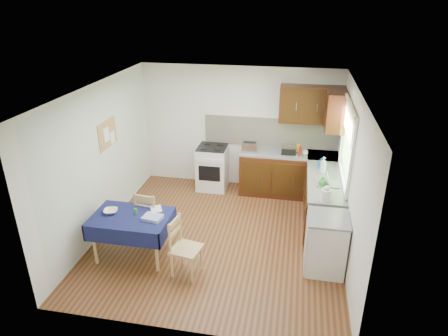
% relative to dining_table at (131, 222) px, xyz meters
% --- Properties ---
extents(floor, '(4.20, 4.20, 0.00)m').
position_rel_dining_table_xyz_m(floor, '(1.20, 0.76, -0.60)').
color(floor, '#4A2C13').
rests_on(floor, ground).
extents(ceiling, '(4.00, 4.20, 0.02)m').
position_rel_dining_table_xyz_m(ceiling, '(1.20, 0.76, 1.90)').
color(ceiling, silver).
rests_on(ceiling, wall_back).
extents(wall_back, '(4.00, 0.02, 2.50)m').
position_rel_dining_table_xyz_m(wall_back, '(1.20, 2.86, 0.65)').
color(wall_back, white).
rests_on(wall_back, ground).
extents(wall_front, '(4.00, 0.02, 2.50)m').
position_rel_dining_table_xyz_m(wall_front, '(1.20, -1.34, 0.65)').
color(wall_front, white).
rests_on(wall_front, ground).
extents(wall_left, '(0.02, 4.20, 2.50)m').
position_rel_dining_table_xyz_m(wall_left, '(-0.80, 0.76, 0.65)').
color(wall_left, silver).
rests_on(wall_left, ground).
extents(wall_right, '(0.02, 4.20, 2.50)m').
position_rel_dining_table_xyz_m(wall_right, '(3.20, 0.76, 0.65)').
color(wall_right, white).
rests_on(wall_right, ground).
extents(base_cabinets, '(1.90, 2.30, 0.86)m').
position_rel_dining_table_xyz_m(base_cabinets, '(2.56, 2.02, -0.17)').
color(base_cabinets, '#331508').
rests_on(base_cabinets, ground).
extents(worktop_back, '(1.90, 0.60, 0.04)m').
position_rel_dining_table_xyz_m(worktop_back, '(2.25, 2.56, 0.28)').
color(worktop_back, slate).
rests_on(worktop_back, base_cabinets).
extents(worktop_right, '(0.60, 1.70, 0.04)m').
position_rel_dining_table_xyz_m(worktop_right, '(2.90, 1.41, 0.28)').
color(worktop_right, slate).
rests_on(worktop_right, base_cabinets).
extents(worktop_corner, '(0.60, 0.60, 0.04)m').
position_rel_dining_table_xyz_m(worktop_corner, '(2.90, 2.56, 0.28)').
color(worktop_corner, slate).
rests_on(worktop_corner, base_cabinets).
extents(splashback, '(2.70, 0.02, 0.60)m').
position_rel_dining_table_xyz_m(splashback, '(1.85, 2.85, 0.60)').
color(splashback, beige).
rests_on(splashback, wall_back).
extents(upper_cabinets, '(1.20, 0.85, 0.70)m').
position_rel_dining_table_xyz_m(upper_cabinets, '(2.73, 2.56, 1.25)').
color(upper_cabinets, '#331508').
rests_on(upper_cabinets, wall_back).
extents(stove, '(0.60, 0.61, 0.92)m').
position_rel_dining_table_xyz_m(stove, '(0.70, 2.56, -0.15)').
color(stove, silver).
rests_on(stove, ground).
extents(window, '(0.04, 1.48, 1.26)m').
position_rel_dining_table_xyz_m(window, '(3.17, 1.46, 1.05)').
color(window, '#335D26').
rests_on(window, wall_right).
extents(fridge, '(0.58, 0.60, 0.89)m').
position_rel_dining_table_xyz_m(fridge, '(2.90, 0.21, -0.16)').
color(fridge, silver).
rests_on(fridge, ground).
extents(corkboard, '(0.04, 0.62, 0.47)m').
position_rel_dining_table_xyz_m(corkboard, '(-0.77, 1.06, 0.99)').
color(corkboard, '#AC7B56').
rests_on(corkboard, wall_left).
extents(dining_table, '(1.18, 0.80, 0.71)m').
position_rel_dining_table_xyz_m(dining_table, '(0.00, 0.00, 0.00)').
color(dining_table, '#111042').
rests_on(dining_table, ground).
extents(chair_far, '(0.46, 0.46, 0.92)m').
position_rel_dining_table_xyz_m(chair_far, '(0.12, 0.44, -0.12)').
color(chair_far, '#AC7B56').
rests_on(chair_far, ground).
extents(chair_near, '(0.46, 0.46, 0.89)m').
position_rel_dining_table_xyz_m(chair_near, '(0.89, -0.27, -0.13)').
color(chair_near, '#AC7B56').
rests_on(chair_near, ground).
extents(toaster, '(0.29, 0.18, 0.22)m').
position_rel_dining_table_xyz_m(toaster, '(1.48, 2.45, 0.40)').
color(toaster, '#B5B6BA').
rests_on(toaster, worktop_back).
extents(sandwich_press, '(0.28, 0.24, 0.16)m').
position_rel_dining_table_xyz_m(sandwich_press, '(2.24, 2.52, 0.37)').
color(sandwich_press, black).
rests_on(sandwich_press, worktop_back).
extents(sauce_bottle, '(0.05, 0.05, 0.20)m').
position_rel_dining_table_xyz_m(sauce_bottle, '(2.45, 2.42, 0.40)').
color(sauce_bottle, '#B40E15').
rests_on(sauce_bottle, worktop_back).
extents(yellow_packet, '(0.12, 0.08, 0.14)m').
position_rel_dining_table_xyz_m(yellow_packet, '(2.40, 2.67, 0.37)').
color(yellow_packet, gold).
rests_on(yellow_packet, worktop_back).
extents(dish_rack, '(0.37, 0.28, 0.18)m').
position_rel_dining_table_xyz_m(dish_rack, '(2.93, 1.26, 0.32)').
color(dish_rack, gray).
rests_on(dish_rack, worktop_right).
extents(kettle, '(0.15, 0.15, 0.26)m').
position_rel_dining_table_xyz_m(kettle, '(2.86, 0.66, 0.41)').
color(kettle, silver).
rests_on(kettle, worktop_right).
extents(cup, '(0.15, 0.15, 0.09)m').
position_rel_dining_table_xyz_m(cup, '(2.56, 2.49, 0.34)').
color(cup, silver).
rests_on(cup, worktop_back).
extents(soap_bottle_a, '(0.15, 0.15, 0.29)m').
position_rel_dining_table_xyz_m(soap_bottle_a, '(2.86, 1.72, 0.44)').
color(soap_bottle_a, silver).
rests_on(soap_bottle_a, worktop_right).
extents(soap_bottle_b, '(0.10, 0.10, 0.20)m').
position_rel_dining_table_xyz_m(soap_bottle_b, '(2.83, 1.90, 0.39)').
color(soap_bottle_b, blue).
rests_on(soap_bottle_b, worktop_right).
extents(soap_bottle_c, '(0.17, 0.17, 0.17)m').
position_rel_dining_table_xyz_m(soap_bottle_c, '(2.83, 1.18, 0.38)').
color(soap_bottle_c, '#2A8F27').
rests_on(soap_bottle_c, worktop_right).
extents(plate_bowl, '(0.26, 0.26, 0.05)m').
position_rel_dining_table_xyz_m(plate_bowl, '(-0.34, 0.04, 0.13)').
color(plate_bowl, '#F4EBC7').
rests_on(plate_bowl, dining_table).
extents(book, '(0.25, 0.27, 0.02)m').
position_rel_dining_table_xyz_m(book, '(0.24, 0.22, 0.11)').
color(book, white).
rests_on(book, dining_table).
extents(spice_jar, '(0.05, 0.05, 0.09)m').
position_rel_dining_table_xyz_m(spice_jar, '(0.06, 0.07, 0.15)').
color(spice_jar, '#238133').
rests_on(spice_jar, dining_table).
extents(tea_towel, '(0.31, 0.26, 0.05)m').
position_rel_dining_table_xyz_m(tea_towel, '(0.36, -0.02, 0.13)').
color(tea_towel, '#2A439A').
rests_on(tea_towel, dining_table).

